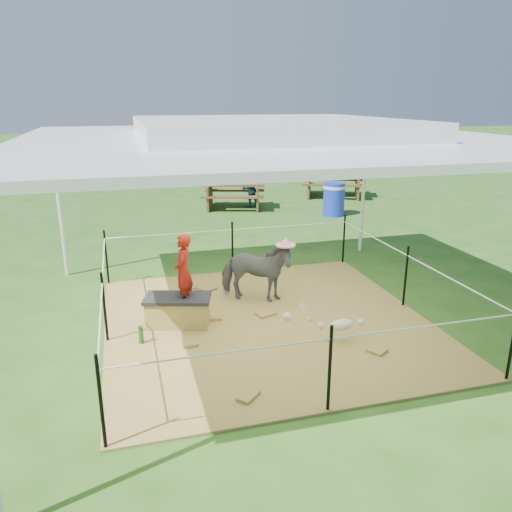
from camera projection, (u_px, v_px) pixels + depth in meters
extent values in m
plane|color=#2D5919|center=(267.00, 323.00, 7.33)|extent=(90.00, 90.00, 0.00)
cube|color=brown|center=(267.00, 322.00, 7.32)|extent=(4.60, 4.60, 0.03)
cylinder|color=silver|center=(59.00, 207.00, 8.93)|extent=(0.07, 0.07, 2.60)
cylinder|color=silver|center=(363.00, 191.00, 10.45)|extent=(0.07, 0.07, 2.60)
cube|color=white|center=(268.00, 139.00, 6.53)|extent=(6.30, 6.30, 0.08)
cube|color=white|center=(268.00, 127.00, 6.49)|extent=(3.30, 3.30, 0.22)
cylinder|color=black|center=(106.00, 258.00, 8.68)|extent=(0.04, 0.04, 1.00)
cylinder|color=black|center=(232.00, 248.00, 9.25)|extent=(0.04, 0.04, 1.00)
cylinder|color=black|center=(344.00, 239.00, 9.81)|extent=(0.04, 0.04, 1.00)
cylinder|color=black|center=(105.00, 308.00, 6.61)|extent=(0.04, 0.04, 1.00)
cylinder|color=black|center=(406.00, 277.00, 7.75)|extent=(0.04, 0.04, 1.00)
cylinder|color=black|center=(101.00, 403.00, 4.54)|extent=(0.04, 0.04, 1.00)
cylinder|color=black|center=(330.00, 369.00, 5.11)|extent=(0.04, 0.04, 1.00)
cylinder|color=black|center=(512.00, 342.00, 5.68)|extent=(0.04, 0.04, 1.00)
cylinder|color=white|center=(232.00, 230.00, 9.14)|extent=(4.50, 0.02, 0.02)
cylinder|color=white|center=(331.00, 339.00, 5.00)|extent=(4.50, 0.02, 0.02)
cylinder|color=white|center=(408.00, 256.00, 7.64)|extent=(0.02, 4.50, 0.02)
cylinder|color=white|center=(102.00, 283.00, 6.50)|extent=(0.02, 4.50, 0.02)
cube|color=olive|center=(178.00, 312.00, 7.16)|extent=(0.96, 0.65, 0.39)
cube|color=black|center=(177.00, 298.00, 7.09)|extent=(1.02, 0.72, 0.05)
imported|color=#A3170F|center=(183.00, 264.00, 6.97)|extent=(0.34, 0.43, 1.04)
cylinder|color=#166724|center=(141.00, 335.00, 6.63)|extent=(0.08, 0.08, 0.24)
imported|color=#4A4B4F|center=(255.00, 272.00, 7.90)|extent=(1.27, 0.96, 0.98)
cylinder|color=pink|center=(255.00, 238.00, 7.73)|extent=(0.30, 0.30, 0.14)
cylinder|color=#1C35D3|center=(334.00, 199.00, 13.91)|extent=(0.64, 0.64, 0.92)
cube|color=brown|center=(234.00, 195.00, 14.87)|extent=(2.13, 1.78, 0.77)
cube|color=#523A1C|center=(333.00, 184.00, 16.62)|extent=(2.45, 2.16, 0.85)
imported|color=#3371C1|center=(250.00, 189.00, 15.06)|extent=(0.63, 0.56, 1.07)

